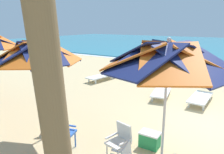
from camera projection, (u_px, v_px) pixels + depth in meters
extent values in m
plane|color=#D3B784|center=(217.00, 129.00, 6.34)|extent=(80.00, 80.00, 0.00)
cylinder|color=silver|center=(164.00, 124.00, 4.12)|extent=(0.05, 0.05, 2.32)
cube|color=orange|center=(203.00, 57.00, 3.70)|extent=(1.36, 1.30, 0.55)
cube|color=navy|center=(189.00, 54.00, 4.13)|extent=(1.29, 1.40, 0.55)
cube|color=orange|center=(166.00, 52.00, 4.37)|extent=(1.30, 1.36, 0.55)
cube|color=navy|center=(145.00, 53.00, 4.27)|extent=(1.40, 1.29, 0.55)
cube|color=orange|center=(135.00, 55.00, 3.90)|extent=(1.36, 1.30, 0.55)
cube|color=navy|center=(143.00, 59.00, 3.47)|extent=(1.29, 1.40, 0.55)
cube|color=orange|center=(171.00, 62.00, 3.24)|extent=(1.30, 1.36, 0.55)
cube|color=navy|center=(198.00, 61.00, 3.33)|extent=(1.40, 1.29, 0.55)
sphere|color=silver|center=(169.00, 39.00, 3.73)|extent=(0.08, 0.08, 0.08)
cube|color=white|center=(118.00, 143.00, 4.78)|extent=(0.53, 0.53, 0.05)
cube|color=white|center=(124.00, 131.00, 4.86)|extent=(0.43, 0.19, 0.40)
cube|color=white|center=(125.00, 142.00, 4.61)|extent=(0.13, 0.39, 0.03)
cube|color=white|center=(112.00, 136.00, 4.89)|extent=(0.13, 0.39, 0.03)
cylinder|color=white|center=(107.00, 152.00, 4.83)|extent=(0.04, 0.04, 0.41)
cylinder|color=white|center=(129.00, 153.00, 4.83)|extent=(0.04, 0.04, 0.41)
cylinder|color=white|center=(118.00, 146.00, 5.07)|extent=(0.04, 0.04, 0.41)
cube|color=white|center=(120.00, 152.00, 4.26)|extent=(0.40, 0.10, 0.03)
cylinder|color=silver|center=(41.00, 100.00, 5.56)|extent=(0.05, 0.05, 2.19)
cube|color=orange|center=(57.00, 52.00, 5.16)|extent=(1.18, 1.15, 0.55)
cube|color=navy|center=(57.00, 50.00, 5.54)|extent=(1.14, 1.22, 0.55)
cube|color=orange|center=(47.00, 49.00, 5.76)|extent=(1.15, 1.18, 0.55)
cube|color=navy|center=(31.00, 50.00, 5.67)|extent=(1.22, 1.14, 0.55)
cube|color=orange|center=(17.00, 51.00, 5.34)|extent=(1.18, 1.15, 0.55)
cube|color=navy|center=(14.00, 53.00, 4.96)|extent=(1.14, 1.22, 0.55)
cube|color=orange|center=(25.00, 55.00, 4.75)|extent=(1.15, 1.18, 0.55)
cube|color=navy|center=(44.00, 54.00, 4.83)|extent=(1.22, 1.14, 0.55)
sphere|color=silver|center=(36.00, 39.00, 5.18)|extent=(0.08, 0.08, 0.08)
cube|color=blue|center=(65.00, 133.00, 5.22)|extent=(0.53, 0.53, 0.05)
cube|color=blue|center=(57.00, 123.00, 5.23)|extent=(0.19, 0.43, 0.40)
cube|color=blue|center=(69.00, 125.00, 5.38)|extent=(0.39, 0.13, 0.03)
cube|color=blue|center=(60.00, 133.00, 5.01)|extent=(0.39, 0.13, 0.03)
cylinder|color=blue|center=(75.00, 139.00, 5.39)|extent=(0.04, 0.04, 0.41)
cylinder|color=blue|center=(68.00, 147.00, 5.06)|extent=(0.04, 0.04, 0.41)
cylinder|color=blue|center=(63.00, 137.00, 5.49)|extent=(0.04, 0.04, 0.41)
cylinder|color=blue|center=(55.00, 144.00, 5.17)|extent=(0.04, 0.04, 0.41)
cube|color=white|center=(58.00, 114.00, 6.33)|extent=(0.61, 0.61, 0.05)
cube|color=white|center=(56.00, 110.00, 6.08)|extent=(0.40, 0.31, 0.40)
cube|color=white|center=(51.00, 111.00, 6.30)|extent=(0.25, 0.35, 0.03)
cube|color=white|center=(64.00, 110.00, 6.30)|extent=(0.25, 0.35, 0.03)
cylinder|color=white|center=(54.00, 119.00, 6.55)|extent=(0.04, 0.04, 0.41)
cylinder|color=white|center=(65.00, 119.00, 6.56)|extent=(0.04, 0.04, 0.41)
cylinder|color=white|center=(51.00, 124.00, 6.21)|extent=(0.04, 0.04, 0.41)
cylinder|color=white|center=(63.00, 124.00, 6.22)|extent=(0.04, 0.04, 0.41)
cube|color=navy|center=(1.00, 40.00, 7.40)|extent=(1.29, 1.38, 0.54)
cube|color=white|center=(200.00, 97.00, 8.31)|extent=(0.68, 1.71, 0.06)
cube|color=white|center=(206.00, 86.00, 9.12)|extent=(0.62, 0.49, 0.36)
cube|color=white|center=(203.00, 107.00, 7.70)|extent=(0.06, 0.06, 0.22)
cube|color=white|center=(189.00, 104.00, 7.97)|extent=(0.06, 0.06, 0.22)
cube|color=white|center=(210.00, 98.00, 8.72)|extent=(0.06, 0.06, 0.22)
cube|color=white|center=(197.00, 95.00, 9.00)|extent=(0.06, 0.06, 0.22)
cube|color=white|center=(162.00, 92.00, 9.04)|extent=(0.94, 1.79, 0.06)
cube|color=white|center=(166.00, 81.00, 9.94)|extent=(0.69, 0.58, 0.36)
cube|color=white|center=(165.00, 100.00, 8.41)|extent=(0.06, 0.06, 0.22)
cube|color=white|center=(152.00, 99.00, 8.59)|extent=(0.06, 0.06, 0.22)
cube|color=white|center=(170.00, 91.00, 9.55)|extent=(0.06, 0.06, 0.22)
cube|color=white|center=(158.00, 90.00, 9.74)|extent=(0.06, 0.06, 0.22)
cube|color=white|center=(101.00, 76.00, 11.71)|extent=(0.89, 1.78, 0.06)
cube|color=white|center=(113.00, 70.00, 12.43)|extent=(0.67, 0.57, 0.36)
cube|color=white|center=(96.00, 82.00, 11.12)|extent=(0.06, 0.06, 0.22)
cube|color=white|center=(89.00, 80.00, 11.44)|extent=(0.06, 0.06, 0.22)
cube|color=white|center=(112.00, 77.00, 12.04)|extent=(0.06, 0.06, 0.22)
cube|color=white|center=(105.00, 76.00, 12.37)|extent=(0.06, 0.06, 0.22)
cylinder|color=brown|center=(48.00, 77.00, 2.03)|extent=(0.29, 0.64, 5.10)
cube|color=#238C4C|center=(150.00, 140.00, 5.39)|extent=(0.48, 0.32, 0.36)
cube|color=white|center=(150.00, 133.00, 5.34)|extent=(0.50, 0.34, 0.04)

